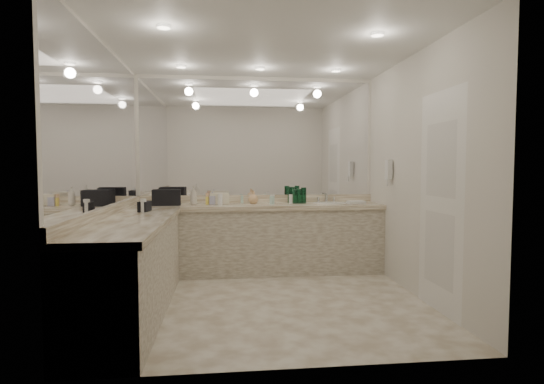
{
  "coord_description": "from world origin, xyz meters",
  "views": [
    {
      "loc": [
        -0.43,
        -4.3,
        1.38
      ],
      "look_at": [
        0.09,
        0.4,
        1.1
      ],
      "focal_mm": 28.0,
      "sensor_mm": 36.0,
      "label": 1
    }
  ],
  "objects": [
    {
      "name": "hand_towel",
      "position": [
        1.28,
        1.1,
        0.92
      ],
      "size": [
        0.23,
        0.17,
        0.04
      ],
      "primitive_type": "cube",
      "rotation": [
        0.0,
        0.0,
        0.11
      ],
      "color": "white",
      "rests_on": "vanity_back_top"
    },
    {
      "name": "green_bottle_0",
      "position": [
        0.6,
        1.23,
        1.01
      ],
      "size": [
        0.07,
        0.07,
        0.21
      ],
      "primitive_type": "cylinder",
      "color": "#145230",
      "rests_on": "vanity_back_top"
    },
    {
      "name": "amenity_bottle_3",
      "position": [
        -0.21,
        1.34,
        0.95
      ],
      "size": [
        0.04,
        0.04,
        0.1
      ],
      "primitive_type": "cylinder",
      "color": "silver",
      "rests_on": "vanity_back_top"
    },
    {
      "name": "soap_bottle_c",
      "position": [
        -0.07,
        1.27,
        0.99
      ],
      "size": [
        0.18,
        0.18,
        0.17
      ],
      "primitive_type": "imported",
      "rotation": [
        0.0,
        0.0,
        -0.42
      ],
      "color": "tan",
      "rests_on": "vanity_back_top"
    },
    {
      "name": "amenity_bottle_4",
      "position": [
        -0.67,
        1.2,
        0.95
      ],
      "size": [
        0.04,
        0.04,
        0.1
      ],
      "primitive_type": "cylinder",
      "color": "#F2D84C",
      "rests_on": "vanity_back_top"
    },
    {
      "name": "green_bottle_2",
      "position": [
        0.44,
        1.33,
        1.01
      ],
      "size": [
        0.07,
        0.07,
        0.22
      ],
      "primitive_type": "cylinder",
      "color": "#145230",
      "rests_on": "vanity_back_top"
    },
    {
      "name": "sink",
      "position": [
        0.95,
        1.2,
        0.9
      ],
      "size": [
        0.44,
        0.44,
        0.03
      ],
      "primitive_type": "cylinder",
      "color": "white",
      "rests_on": "vanity_back_top"
    },
    {
      "name": "wall_back",
      "position": [
        0.0,
        1.5,
        1.3
      ],
      "size": [
        3.2,
        0.02,
        2.6
      ],
      "primitive_type": "cube",
      "color": "silver",
      "rests_on": "floor"
    },
    {
      "name": "vanity_left_base",
      "position": [
        -1.3,
        -0.3,
        0.42
      ],
      "size": [
        0.6,
        2.4,
        0.84
      ],
      "primitive_type": "cube",
      "color": "beige",
      "rests_on": "floor"
    },
    {
      "name": "wall_left",
      "position": [
        -1.6,
        0.0,
        1.3
      ],
      "size": [
        0.02,
        3.0,
        2.6
      ],
      "primitive_type": "cube",
      "color": "silver",
      "rests_on": "floor"
    },
    {
      "name": "amenity_bottle_1",
      "position": [
        -0.66,
        1.24,
        0.97
      ],
      "size": [
        0.05,
        0.05,
        0.15
      ],
      "primitive_type": "cylinder",
      "color": "#E0B28C",
      "rests_on": "vanity_back_top"
    },
    {
      "name": "amenity_bottle_6",
      "position": [
        0.43,
        1.24,
        0.96
      ],
      "size": [
        0.05,
        0.05,
        0.12
      ],
      "primitive_type": "cylinder",
      "color": "white",
      "rests_on": "vanity_back_top"
    },
    {
      "name": "amenity_bottle_2",
      "position": [
        0.18,
        1.17,
        0.96
      ],
      "size": [
        0.06,
        0.06,
        0.12
      ],
      "primitive_type": "cylinder",
      "color": "white",
      "rests_on": "vanity_back_top"
    },
    {
      "name": "mirror_left",
      "position": [
        -1.59,
        0.0,
        1.77
      ],
      "size": [
        0.01,
        2.92,
        1.55
      ],
      "primitive_type": "cube",
      "color": "white",
      "rests_on": "wall_left"
    },
    {
      "name": "soap_bottle_b",
      "position": [
        -0.59,
        1.21,
        0.98
      ],
      "size": [
        0.09,
        0.09,
        0.16
      ],
      "primitive_type": "imported",
      "rotation": [
        0.0,
        0.0,
        -0.22
      ],
      "color": "#B4B3D1",
      "rests_on": "vanity_back_top"
    },
    {
      "name": "cream_cosmetic_case",
      "position": [
        -0.51,
        1.27,
        0.97
      ],
      "size": [
        0.25,
        0.15,
        0.14
      ],
      "primitive_type": "cube",
      "rotation": [
        0.0,
        0.0,
        -0.0
      ],
      "color": "beige",
      "rests_on": "vanity_back_top"
    },
    {
      "name": "mirror_back",
      "position": [
        0.0,
        1.49,
        1.77
      ],
      "size": [
        3.12,
        0.01,
        1.55
      ],
      "primitive_type": "cube",
      "color": "white",
      "rests_on": "wall_back"
    },
    {
      "name": "soap_bottle_a",
      "position": [
        -0.84,
        1.21,
        1.02
      ],
      "size": [
        0.1,
        0.1,
        0.24
      ],
      "primitive_type": "imported",
      "rotation": [
        0.0,
        0.0,
        -0.11
      ],
      "color": "beige",
      "rests_on": "vanity_back_top"
    },
    {
      "name": "vanity_left_top",
      "position": [
        -1.29,
        -0.3,
        0.87
      ],
      "size": [
        0.64,
        2.42,
        0.06
      ],
      "primitive_type": "cube",
      "color": "#F1E6CB",
      "rests_on": "vanity_left_base"
    },
    {
      "name": "lotion_left",
      "position": [
        -1.3,
        0.3,
        0.98
      ],
      "size": [
        0.07,
        0.07,
        0.15
      ],
      "primitive_type": "cylinder",
      "color": "white",
      "rests_on": "vanity_left_top"
    },
    {
      "name": "floor",
      "position": [
        0.0,
        0.0,
        0.0
      ],
      "size": [
        3.2,
        3.2,
        0.0
      ],
      "primitive_type": "plane",
      "color": "beige",
      "rests_on": "ground"
    },
    {
      "name": "wall_phone",
      "position": [
        1.56,
        0.7,
        1.35
      ],
      "size": [
        0.06,
        0.1,
        0.24
      ],
      "primitive_type": "cube",
      "color": "white",
      "rests_on": "wall_right"
    },
    {
      "name": "ceiling",
      "position": [
        0.0,
        0.0,
        2.6
      ],
      "size": [
        3.2,
        3.2,
        0.0
      ],
      "primitive_type": "plane",
      "color": "white",
      "rests_on": "floor"
    },
    {
      "name": "door",
      "position": [
        1.59,
        -0.5,
        1.05
      ],
      "size": [
        0.02,
        0.82,
        2.1
      ],
      "primitive_type": "cube",
      "color": "white",
      "rests_on": "wall_right"
    },
    {
      "name": "amenity_bottle_0",
      "position": [
        0.17,
        1.15,
        0.95
      ],
      "size": [
        0.06,
        0.06,
        0.11
      ],
      "primitive_type": "cylinder",
      "color": "silver",
      "rests_on": "vanity_back_top"
    },
    {
      "name": "backsplash_left",
      "position": [
        -1.58,
        0.0,
        0.95
      ],
      "size": [
        0.04,
        3.0,
        0.1
      ],
      "primitive_type": "cube",
      "color": "#F1E6CB",
      "rests_on": "vanity_left_top"
    },
    {
      "name": "black_toiletry_bag",
      "position": [
        -1.17,
        1.16,
        1.0
      ],
      "size": [
        0.36,
        0.24,
        0.2
      ],
      "primitive_type": "cube",
      "rotation": [
        0.0,
        0.0,
        0.08
      ],
      "color": "black",
      "rests_on": "vanity_back_top"
    },
    {
      "name": "vanity_back_top",
      "position": [
        0.0,
        1.19,
        0.87
      ],
      "size": [
        3.2,
        0.64,
        0.06
      ],
      "primitive_type": "cube",
      "color": "#F1E6CB",
      "rests_on": "vanity_back_base"
    },
    {
      "name": "green_bottle_3",
      "position": [
        0.55,
        1.23,
        1.0
      ],
      "size": [
        0.07,
        0.07,
        0.19
      ],
      "primitive_type": "cylinder",
      "color": "#145230",
      "rests_on": "vanity_back_top"
    },
    {
      "name": "green_bottle_1",
      "position": [
        0.49,
        1.24,
        0.99
      ],
      "size": [
        0.06,
        0.06,
        0.19
      ],
      "primitive_type": "cylinder",
      "color": "#145230",
      "rests_on": "vanity_back_top"
    },
    {
      "name": "amenity_bottle_5",
      "position": [
        -0.53,
        1.34,
        0.94
      ],
      "size": [
        0.04,
        0.04,
        0.08
      ],
      "primitive_type": "cylinder",
      "color": "#F2D84C",
      "rests_on": "vanity_back_top"
    },
    {
      "name": "vanity_back_base",
      "position": [
        0.0,
        1.2,
        0.42
      ],
      "size": [
        3.2,
        0.6,
        0.84
      ],
      "primitive_type": "cube",
      "color": "beige",
      "rests_on": "floor"
    },
    {
      "name": "black_bag_spill",
      "position": [
        -1.3,
        0.37,
        0.95
      ],
      "size": [
        0.12,
        0.21,
        0.11
      ],
      "primitive_type": "cube",
      "rotation": [
        0.0,
        0.0,
        -0.16
      ],
      "color": "black",
      "rests_on": "vanity_left_top"
    },
    {
      "name": "backsplash_back",
      "position": [
        0.0,
        1.48,
        0.95
      ],
      "size": [
        3.2,
        0.04,
        0.1
      ],
      "primitive_type": "cube",
      "color": "#F1E6CB",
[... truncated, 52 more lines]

